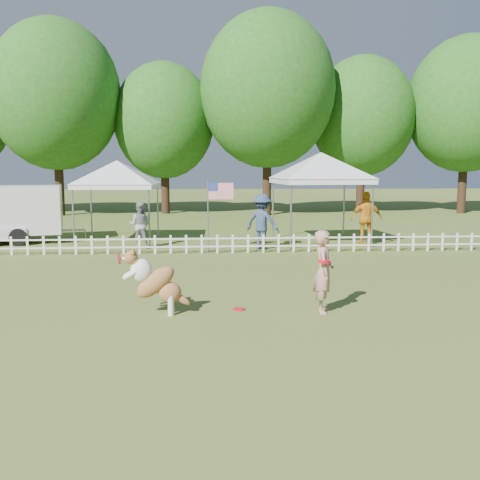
{
  "coord_description": "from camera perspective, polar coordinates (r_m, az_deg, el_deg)",
  "views": [
    {
      "loc": [
        -0.65,
        -10.11,
        2.74
      ],
      "look_at": [
        0.16,
        2.0,
        1.1
      ],
      "focal_mm": 40.0,
      "sensor_mm": 36.0,
      "label": 1
    }
  ],
  "objects": [
    {
      "name": "spectator_c",
      "position": [
        19.56,
        13.33,
        2.25
      ],
      "size": [
        1.15,
        0.54,
        1.91
      ],
      "primitive_type": "imported",
      "rotation": [
        0.0,
        0.0,
        3.08
      ],
      "color": "orange",
      "rests_on": "ground"
    },
    {
      "name": "spectator_a",
      "position": [
        18.66,
        -10.6,
        1.59
      ],
      "size": [
        0.87,
        0.73,
        1.6
      ],
      "primitive_type": "imported",
      "rotation": [
        0.0,
        0.0,
        2.97
      ],
      "color": "gray",
      "rests_on": "ground"
    },
    {
      "name": "canopy_tent_left",
      "position": [
        20.43,
        -12.88,
        3.96
      ],
      "size": [
        2.94,
        2.94,
        2.95
      ],
      "primitive_type": null,
      "rotation": [
        0.0,
        0.0,
        -0.03
      ],
      "color": "silver",
      "rests_on": "ground"
    },
    {
      "name": "handler",
      "position": [
        10.26,
        8.91,
        -3.35
      ],
      "size": [
        0.48,
        0.64,
        1.58
      ],
      "primitive_type": "imported",
      "rotation": [
        0.0,
        0.0,
        1.38
      ],
      "color": "tan",
      "rests_on": "ground"
    },
    {
      "name": "cargo_trailer",
      "position": [
        21.44,
        -23.69,
        2.57
      ],
      "size": [
        5.2,
        3.12,
        2.14
      ],
      "primitive_type": null,
      "rotation": [
        0.0,
        0.0,
        0.22
      ],
      "color": "silver",
      "rests_on": "ground"
    },
    {
      "name": "tree_center_left",
      "position": [
        32.77,
        -8.08,
        11.4
      ],
      "size": [
        6.0,
        6.0,
        9.8
      ],
      "primitive_type": null,
      "color": "#225016",
      "rests_on": "ground"
    },
    {
      "name": "frisbee_on_turf",
      "position": [
        10.49,
        -0.12,
        -7.39
      ],
      "size": [
        0.25,
        0.25,
        0.02
      ],
      "primitive_type": "cylinder",
      "rotation": [
        0.0,
        0.0,
        0.05
      ],
      "color": "red",
      "rests_on": "ground"
    },
    {
      "name": "tree_right",
      "position": [
        34.1,
        12.9,
        11.64
      ],
      "size": [
        6.2,
        6.2,
        10.4
      ],
      "primitive_type": null,
      "color": "#225016",
      "rests_on": "ground"
    },
    {
      "name": "tree_far_right",
      "position": [
        35.4,
        22.96,
        11.89
      ],
      "size": [
        7.0,
        7.0,
        11.4
      ],
      "primitive_type": null,
      "color": "#225016",
      "rests_on": "ground"
    },
    {
      "name": "canopy_tent_right",
      "position": [
        19.78,
        8.52,
        4.35
      ],
      "size": [
        3.38,
        3.38,
        3.23
      ],
      "primitive_type": null,
      "rotation": [
        0.0,
        0.0,
        0.08
      ],
      "color": "silver",
      "rests_on": "ground"
    },
    {
      "name": "ground",
      "position": [
        10.5,
        -0.12,
        -7.44
      ],
      "size": [
        120.0,
        120.0,
        0.0
      ],
      "primitive_type": "plane",
      "color": "#36531A",
      "rests_on": "ground"
    },
    {
      "name": "flag_pole",
      "position": [
        17.54,
        -3.43,
        2.5
      ],
      "size": [
        0.89,
        0.12,
        2.31
      ],
      "primitive_type": null,
      "rotation": [
        0.0,
        0.0,
        -0.03
      ],
      "color": "gray",
      "rests_on": "ground"
    },
    {
      "name": "tree_center_right",
      "position": [
        31.53,
        2.95,
        14.17
      ],
      "size": [
        7.6,
        7.6,
        12.6
      ],
      "primitive_type": null,
      "color": "#225016",
      "rests_on": "ground"
    },
    {
      "name": "tree_left",
      "position": [
        32.86,
        -19.02,
        12.98
      ],
      "size": [
        7.4,
        7.4,
        12.0
      ],
      "primitive_type": null,
      "color": "#225016",
      "rests_on": "ground"
    },
    {
      "name": "spectator_b",
      "position": [
        18.06,
        2.4,
        1.96
      ],
      "size": [
        1.39,
        1.25,
        1.88
      ],
      "primitive_type": "imported",
      "rotation": [
        0.0,
        0.0,
        2.55
      ],
      "color": "navy",
      "rests_on": "ground"
    },
    {
      "name": "dog",
      "position": [
        10.15,
        -8.88,
        -4.46
      ],
      "size": [
        1.21,
        0.44,
        1.24
      ],
      "primitive_type": null,
      "rotation": [
        0.0,
        0.0,
        0.03
      ],
      "color": "brown",
      "rests_on": "ground"
    },
    {
      "name": "picket_fence",
      "position": [
        17.3,
        -1.62,
        -0.42
      ],
      "size": [
        22.0,
        0.08,
        0.6
      ],
      "primitive_type": null,
      "color": "silver",
      "rests_on": "ground"
    }
  ]
}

